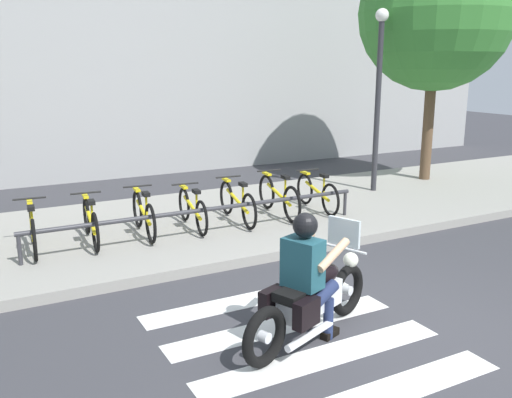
# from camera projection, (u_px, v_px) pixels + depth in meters

# --- Properties ---
(ground_plane) EXTENTS (48.00, 48.00, 0.00)m
(ground_plane) POSITION_uv_depth(u_px,v_px,m) (405.00, 333.00, 6.18)
(ground_plane) COLOR #38383D
(sidewalk) EXTENTS (24.00, 4.40, 0.15)m
(sidewalk) POSITION_uv_depth(u_px,v_px,m) (220.00, 221.00, 10.33)
(sidewalk) COLOR gray
(sidewalk) RESTS_ON ground
(crosswalk_stripe_1) EXTENTS (2.80, 0.40, 0.01)m
(crosswalk_stripe_1) POSITION_uv_depth(u_px,v_px,m) (374.00, 397.00, 5.00)
(crosswalk_stripe_1) COLOR white
(crosswalk_stripe_1) RESTS_ON ground
(crosswalk_stripe_2) EXTENTS (2.80, 0.40, 0.01)m
(crosswalk_stripe_2) POSITION_uv_depth(u_px,v_px,m) (323.00, 357.00, 5.68)
(crosswalk_stripe_2) COLOR white
(crosswalk_stripe_2) RESTS_ON ground
(crosswalk_stripe_3) EXTENTS (2.80, 0.40, 0.01)m
(crosswalk_stripe_3) POSITION_uv_depth(u_px,v_px,m) (282.00, 325.00, 6.37)
(crosswalk_stripe_3) COLOR white
(crosswalk_stripe_3) RESTS_ON ground
(crosswalk_stripe_4) EXTENTS (2.80, 0.40, 0.01)m
(crosswalk_stripe_4) POSITION_uv_depth(u_px,v_px,m) (250.00, 300.00, 7.05)
(crosswalk_stripe_4) COLOR white
(crosswalk_stripe_4) RESTS_ON ground
(motorcycle) EXTENTS (2.04, 0.97, 1.21)m
(motorcycle) POSITION_uv_depth(u_px,v_px,m) (311.00, 298.00, 5.99)
(motorcycle) COLOR black
(motorcycle) RESTS_ON ground
(rider) EXTENTS (0.75, 0.68, 1.43)m
(rider) POSITION_uv_depth(u_px,v_px,m) (307.00, 268.00, 5.84)
(rider) COLOR #1E4C59
(rider) RESTS_ON ground
(bicycle_0) EXTENTS (0.48, 1.59, 0.75)m
(bicycle_0) POSITION_uv_depth(u_px,v_px,m) (33.00, 229.00, 8.36)
(bicycle_0) COLOR black
(bicycle_0) RESTS_ON sidewalk
(bicycle_1) EXTENTS (0.48, 1.64, 0.74)m
(bicycle_1) POSITION_uv_depth(u_px,v_px,m) (91.00, 222.00, 8.75)
(bicycle_1) COLOR black
(bicycle_1) RESTS_ON sidewalk
(bicycle_2) EXTENTS (0.48, 1.61, 0.77)m
(bicycle_2) POSITION_uv_depth(u_px,v_px,m) (144.00, 214.00, 9.14)
(bicycle_2) COLOR black
(bicycle_2) RESTS_ON sidewalk
(bicycle_3) EXTENTS (0.48, 1.60, 0.72)m
(bicycle_3) POSITION_uv_depth(u_px,v_px,m) (192.00, 209.00, 9.53)
(bicycle_3) COLOR black
(bicycle_3) RESTS_ON sidewalk
(bicycle_4) EXTENTS (0.48, 1.72, 0.76)m
(bicycle_4) POSITION_uv_depth(u_px,v_px,m) (237.00, 203.00, 9.92)
(bicycle_4) COLOR black
(bicycle_4) RESTS_ON sidewalk
(bicycle_5) EXTENTS (0.48, 1.73, 0.80)m
(bicycle_5) POSITION_uv_depth(u_px,v_px,m) (279.00, 196.00, 10.31)
(bicycle_5) COLOR black
(bicycle_5) RESTS_ON sidewalk
(bicycle_6) EXTENTS (0.48, 1.60, 0.74)m
(bicycle_6) POSITION_uv_depth(u_px,v_px,m) (317.00, 193.00, 10.71)
(bicycle_6) COLOR black
(bicycle_6) RESTS_ON sidewalk
(bike_rack) EXTENTS (5.71, 0.07, 0.49)m
(bike_rack) POSITION_uv_depth(u_px,v_px,m) (205.00, 211.00, 9.04)
(bike_rack) COLOR #333338
(bike_rack) RESTS_ON sidewalk
(street_lamp) EXTENTS (0.28, 0.28, 4.01)m
(street_lamp) POSITION_uv_depth(u_px,v_px,m) (379.00, 85.00, 11.92)
(street_lamp) COLOR #2D2D33
(street_lamp) RESTS_ON ground
(tree_near_rack) EXTENTS (3.55, 3.55, 5.80)m
(tree_near_rack) POSITION_uv_depth(u_px,v_px,m) (436.00, 13.00, 12.77)
(tree_near_rack) COLOR brown
(tree_near_rack) RESTS_ON ground
(building_backdrop) EXTENTS (24.00, 1.20, 7.64)m
(building_backdrop) POSITION_uv_depth(u_px,v_px,m) (125.00, 26.00, 14.33)
(building_backdrop) COLOR #9F9F9F
(building_backdrop) RESTS_ON ground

